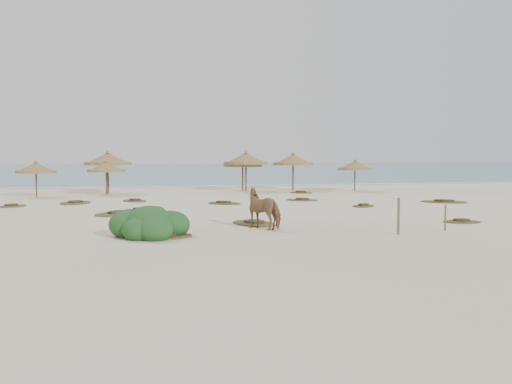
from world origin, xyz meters
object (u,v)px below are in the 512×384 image
(bush, at_px, (150,225))
(palapa_0, at_px, (36,168))
(palapa_1, at_px, (108,159))
(horse, at_px, (265,208))

(bush, bearing_deg, palapa_0, 109.48)
(palapa_0, height_order, bush, palapa_0)
(palapa_0, height_order, palapa_1, palapa_1)
(palapa_0, xyz_separation_m, palapa_1, (4.53, 2.43, 0.55))
(palapa_0, bearing_deg, palapa_1, 28.25)
(palapa_0, distance_m, bush, 21.13)
(horse, bearing_deg, palapa_0, -93.99)
(bush, bearing_deg, horse, 16.88)
(palapa_1, xyz_separation_m, bush, (2.50, -22.30, -2.04))
(palapa_0, relative_size, horse, 1.85)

